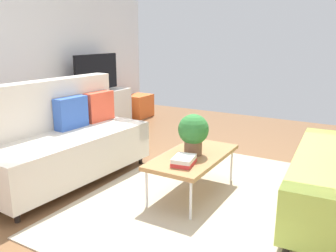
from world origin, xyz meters
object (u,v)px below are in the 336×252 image
storage_trunk (139,106)px  bottle_1 (92,88)px  bottle_0 (87,90)px  tv (97,74)px  table_book_0 (184,163)px  couch_beige (63,141)px  coffee_table (193,157)px  potted_plant (193,132)px  vase_0 (69,92)px  bottle_2 (96,88)px  tv_console (98,110)px  vase_1 (76,91)px

storage_trunk → bottle_1: (-1.26, 0.06, 0.52)m
bottle_0 → bottle_1: bearing=0.0°
tv → table_book_0: bearing=-124.6°
storage_trunk → table_book_0: table_book_0 is taller
table_book_0 → bottle_1: bottle_1 is taller
couch_beige → coffee_table: 1.47m
coffee_table → table_book_0: (-0.29, -0.05, 0.05)m
potted_plant → table_book_0: size_ratio=1.71×
tv → bottle_1: size_ratio=5.06×
couch_beige → bottle_1: couch_beige is taller
vase_0 → bottle_1: (0.42, -0.09, 0.03)m
coffee_table → tv: (1.53, 2.59, 0.56)m
bottle_0 → vase_0: bearing=163.9°
potted_plant → vase_0: 2.81m
bottle_1 → bottle_2: size_ratio=1.22×
tv_console → vase_1: size_ratio=9.45×
vase_0 → coffee_table: bearing=-109.7°
tv → tv_console: bearing=90.0°
storage_trunk → vase_1: bearing=174.4°
storage_trunk → potted_plant: bearing=-136.3°
tv → storage_trunk: tv is taller
vase_1 → vase_0: bearing=180.0°
potted_plant → table_book_0: potted_plant is taller
tv → bottle_0: size_ratio=6.53×
tv_console → storage_trunk: size_ratio=2.69×
couch_beige → storage_trunk: size_ratio=3.74×
bottle_0 → table_book_0: bearing=-120.7°
storage_trunk → potted_plant: size_ratio=1.26×
potted_plant → table_book_0: 0.38m
storage_trunk → couch_beige: bearing=-160.1°
tv → vase_0: 0.63m
vase_0 → bottle_2: size_ratio=0.91×
tv → bottle_1: tv is taller
vase_0 → bottle_1: size_ratio=0.75×
storage_trunk → potted_plant: (-2.61, -2.50, 0.43)m
tv_console → bottle_0: size_ratio=9.14×
table_book_0 → bottle_1: bearing=57.7°
coffee_table → vase_0: bearing=70.3°
coffee_table → table_book_0: bearing=-170.5°
potted_plant → bottle_0: (1.24, 2.56, 0.06)m
couch_beige → tv_console: (1.91, 1.19, -0.13)m
tv_console → bottle_2: (-0.05, -0.04, 0.40)m
potted_plant → bottle_1: bottle_1 is taller
couch_beige → bottle_0: 2.02m
coffee_table → bottle_2: (1.48, 2.57, 0.33)m
table_book_0 → tv_console: bearing=55.6°
vase_1 → coffee_table: bearing=-112.3°
tv_console → bottle_1: bearing=-166.2°
potted_plant → vase_1: 2.86m
vase_1 → bottle_2: (0.38, -0.09, 0.01)m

